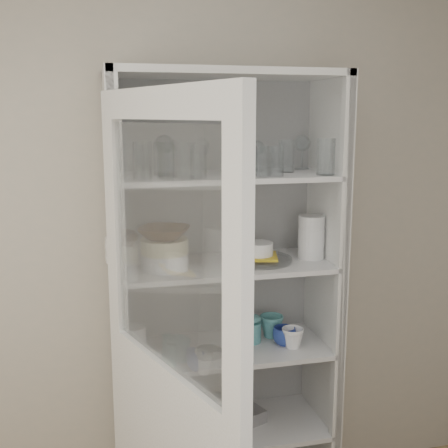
{
  "coord_description": "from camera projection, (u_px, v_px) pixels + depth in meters",
  "views": [
    {
      "loc": [
        -0.38,
        -1.1,
        1.91
      ],
      "look_at": [
        0.2,
        1.27,
        1.44
      ],
      "focal_mm": 45.0,
      "sensor_mm": 36.0,
      "label": 1
    }
  ],
  "objects": [
    {
      "name": "tumbler_0",
      "position": [
        143.0,
        160.0,
        2.22
      ],
      "size": [
        0.09,
        0.09,
        0.15
      ],
      "primitive_type": "cylinder",
      "rotation": [
        0.0,
        0.0,
        0.27
      ],
      "color": "silver",
      "rests_on": "shelf_glass"
    },
    {
      "name": "tumbler_9",
      "position": [
        229.0,
        158.0,
        2.42
      ],
      "size": [
        0.08,
        0.08,
        0.14
      ],
      "primitive_type": "cylinder",
      "rotation": [
        0.0,
        0.0,
        0.24
      ],
      "color": "silver",
      "rests_on": "shelf_glass"
    },
    {
      "name": "mug_teal",
      "position": [
        271.0,
        326.0,
        2.7
      ],
      "size": [
        0.14,
        0.14,
        0.11
      ],
      "primitive_type": "imported",
      "rotation": [
        0.0,
        0.0,
        -0.27
      ],
      "color": "#206B78",
      "rests_on": "shelf_mugs"
    },
    {
      "name": "tumbler_8",
      "position": [
        165.0,
        159.0,
        2.35
      ],
      "size": [
        0.09,
        0.09,
        0.14
      ],
      "primitive_type": "cylinder",
      "rotation": [
        0.0,
        0.0,
        -0.23
      ],
      "color": "silver",
      "rests_on": "shelf_glass"
    },
    {
      "name": "cupboard_door",
      "position": [
        169.0,
        428.0,
        1.9
      ],
      "size": [
        0.34,
        0.86,
        2.0
      ],
      "rotation": [
        0.0,
        0.0,
        -1.23
      ],
      "color": "beige",
      "rests_on": "floor"
    },
    {
      "name": "teal_jar",
      "position": [
        251.0,
        330.0,
        2.64
      ],
      "size": [
        0.1,
        0.1,
        0.12
      ],
      "color": "#206B78",
      "rests_on": "shelf_mugs"
    },
    {
      "name": "goblet_1",
      "position": [
        165.0,
        153.0,
        2.44
      ],
      "size": [
        0.08,
        0.08,
        0.18
      ],
      "primitive_type": null,
      "color": "silver",
      "rests_on": "shelf_glass"
    },
    {
      "name": "tumbler_6",
      "position": [
        326.0,
        157.0,
        2.39
      ],
      "size": [
        0.09,
        0.09,
        0.16
      ],
      "primitive_type": "cylinder",
      "rotation": [
        0.0,
        0.0,
        -0.1
      ],
      "color": "silver",
      "rests_on": "shelf_glass"
    },
    {
      "name": "tumbler_2",
      "position": [
        186.0,
        160.0,
        2.25
      ],
      "size": [
        0.08,
        0.08,
        0.15
      ],
      "primitive_type": "cylinder",
      "rotation": [
        0.0,
        0.0,
        0.04
      ],
      "color": "silver",
      "rests_on": "shelf_glass"
    },
    {
      "name": "terracotta_bowl",
      "position": [
        164.0,
        233.0,
        2.39
      ],
      "size": [
        0.28,
        0.28,
        0.05
      ],
      "primitive_type": "imported",
      "rotation": [
        0.0,
        0.0,
        -0.4
      ],
      "color": "#41220C",
      "rests_on": "cream_bowl"
    },
    {
      "name": "tumbler_11",
      "position": [
        286.0,
        156.0,
        2.51
      ],
      "size": [
        0.09,
        0.09,
        0.14
      ],
      "primitive_type": "cylinder",
      "rotation": [
        0.0,
        0.0,
        -0.41
      ],
      "color": "silver",
      "rests_on": "shelf_glass"
    },
    {
      "name": "pantry_cabinet",
      "position": [
        221.0,
        325.0,
        2.64
      ],
      "size": [
        1.0,
        0.45,
        2.1
      ],
      "color": "beige",
      "rests_on": "floor"
    },
    {
      "name": "mug_white",
      "position": [
        293.0,
        338.0,
        2.57
      ],
      "size": [
        0.13,
        0.13,
        0.09
      ],
      "primitive_type": "imported",
      "rotation": [
        0.0,
        0.0,
        -0.42
      ],
      "color": "white",
      "rests_on": "shelf_mugs"
    },
    {
      "name": "tumbler_13",
      "position": [
        239.0,
        159.0,
        2.42
      ],
      "size": [
        0.07,
        0.07,
        0.13
      ],
      "primitive_type": "cylinder",
      "color": "silver",
      "rests_on": "shelf_glass"
    },
    {
      "name": "cream_bowl",
      "position": [
        164.0,
        246.0,
        2.4
      ],
      "size": [
        0.23,
        0.23,
        0.06
      ],
      "primitive_type": "cylinder",
      "rotation": [
        0.0,
        0.0,
        0.11
      ],
      "color": "beige",
      "rests_on": "plate_stack_front"
    },
    {
      "name": "tin_box",
      "position": [
        241.0,
        417.0,
        2.69
      ],
      "size": [
        0.24,
        0.21,
        0.06
      ],
      "primitive_type": "cube",
      "rotation": [
        0.0,
        0.0,
        0.38
      ],
      "color": "#A6A5A9",
      "rests_on": "shelf_bot"
    },
    {
      "name": "tumbler_5",
      "position": [
        262.0,
        161.0,
        2.33
      ],
      "size": [
        0.07,
        0.07,
        0.13
      ],
      "primitive_type": "cylinder",
      "rotation": [
        0.0,
        0.0,
        -0.11
      ],
      "color": "silver",
      "rests_on": "shelf_glass"
    },
    {
      "name": "wall_back",
      "position": [
        172.0,
        245.0,
        2.68
      ],
      "size": [
        3.6,
        0.02,
        2.6
      ],
      "primitive_type": "cube",
      "color": "beige",
      "rests_on": "ground"
    },
    {
      "name": "white_canister",
      "position": [
        134.0,
        340.0,
        2.51
      ],
      "size": [
        0.14,
        0.14,
        0.13
      ],
      "primitive_type": "cylinder",
      "rotation": [
        0.0,
        0.0,
        0.41
      ],
      "color": "white",
      "rests_on": "shelf_mugs"
    },
    {
      "name": "tumbler_12",
      "position": [
        167.0,
        159.0,
        2.25
      ],
      "size": [
        0.08,
        0.08,
        0.15
      ],
      "primitive_type": "cylinder",
      "color": "silver",
      "rests_on": "shelf_glass"
    },
    {
      "name": "tumbler_1",
      "position": [
        198.0,
        162.0,
        2.26
      ],
      "size": [
        0.08,
        0.08,
        0.13
      ],
      "primitive_type": "cylinder",
      "rotation": [
        0.0,
        0.0,
        0.28
      ],
      "color": "silver",
      "rests_on": "shelf_glass"
    },
    {
      "name": "yellow_trivet",
      "position": [
        258.0,
        256.0,
        2.54
      ],
      "size": [
        0.21,
        0.21,
        0.01
      ],
      "primitive_type": "cube",
      "rotation": [
        0.0,
        0.0,
        -0.26
      ],
      "color": "gold",
      "rests_on": "glass_platter"
    },
    {
      "name": "cream_dish",
      "position": [
        164.0,
        428.0,
        2.58
      ],
      "size": [
        0.24,
        0.24,
        0.08
      ],
      "primitive_type": "imported",
      "rotation": [
        0.0,
        0.0,
        0.0
      ],
      "color": "beige",
      "rests_on": "shelf_bot"
    },
    {
      "name": "grey_bowl_stack",
      "position": [
        311.0,
        237.0,
        2.58
      ],
      "size": [
        0.12,
        0.12,
        0.2
      ],
      "primitive_type": "cylinder",
      "color": "silver",
      "rests_on": "shelf_plates"
    },
    {
      "name": "plate_stack_back",
      "position": [
        129.0,
        249.0,
        2.55
      ],
      "size": [
        0.21,
        0.21,
        0.11
      ],
      "primitive_type": "cylinder",
      "color": "white",
      "rests_on": "shelf_plates"
    },
    {
      "name": "mug_blue",
      "position": [
        284.0,
        336.0,
        2.61
      ],
      "size": [
        0.12,
        0.12,
        0.09
      ],
      "primitive_type": "imported",
      "rotation": [
        0.0,
        0.0,
        -0.12
      ],
      "color": "#223F96",
      "rests_on": "shelf_mugs"
    },
    {
      "name": "tumbler_3",
      "position": [
        237.0,
        160.0,
        2.32
      ],
      "size": [
        0.09,
        0.09,
        0.14
      ],
      "primitive_type": "cylinder",
      "rotation": [
        0.0,
        0.0,
        -0.36
      ],
      "color": "silver",
      "rests_on": "shelf_glass"
    },
    {
      "name": "tumbler_4",
      "position": [
        276.0,
        161.0,
        2.34
      ],
      "size": [
        0.08,
        0.08,
        0.12
      ],
      "primitive_type": "cylinder",
      "rotation": [
        0.0,
        0.0,
        -0.42
      ],
      "color": "silver",
      "rests_on": "shelf_glass"
    },
    {
      "name": "white_ramekin",
      "position": [
        258.0,
        249.0,
        2.53
      ],
      "size": [
        0.15,
        0.15,
        0.06
      ],
      "primitive_type": "cylinder",
      "rotation": [
        0.0,
        0.0,
        0.09
      ],
      "color": "white",
      "rests_on": "yellow_trivet"
    },
    {
      "name": "glass_platter",
      "position": [
        258.0,
        259.0,
        2.54
      ],
      "size": [
        0.34,
        0.34,
        0.02
      ],
      "primitive_type": "cylinder",
      "rotation": [
        0.0,
        0.0,
        0.1
      ],
      "color": "silver",
      "rests_on": "shelf_plates"
    },
    {
      "name": "tumbler_10",
      "position": [
        234.0,
        157.0,
        2.44
      ],
      "size": [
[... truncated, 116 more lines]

